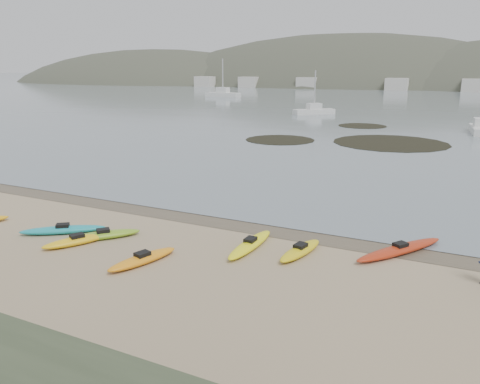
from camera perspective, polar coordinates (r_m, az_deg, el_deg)
The scene contains 7 objects.
ground at distance 23.03m, azimuth 0.00°, elevation -3.61°, with size 600.00×600.00×0.00m, color tan.
wet_sand at distance 22.77m, azimuth -0.33°, elevation -3.81°, with size 60.00×60.00×0.00m, color brown.
water at distance 319.85m, azimuth 24.90°, elevation 12.27°, with size 1200.00×1200.00×0.00m, color slate.
kayaks at distance 19.62m, azimuth -4.73°, elevation -6.50°, with size 25.62×9.29×0.34m.
kelp_mats at distance 51.43m, azimuth 14.27°, elevation 6.31°, with size 19.90×22.56×0.04m.
moored_boats at distance 101.43m, azimuth 19.27°, elevation 10.29°, with size 98.02×83.67×1.30m.
far_town at distance 164.75m, azimuth 25.31°, elevation 11.68°, with size 199.00×5.00×4.00m.
Camera 1 is at (9.58, -19.62, 7.32)m, focal length 35.00 mm.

